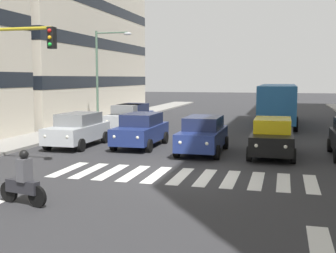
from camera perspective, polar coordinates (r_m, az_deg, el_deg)
The scene contains 12 objects.
ground_plane at distance 15.88m, azimuth 1.68°, elevation -6.50°, with size 180.00×180.00×0.00m, color #2D2D30.
crosswalk_markings at distance 15.88m, azimuth 1.68°, elevation -6.49°, with size 9.45×2.80×0.01m.
lane_arrow_0 at distance 10.24m, azimuth 19.32°, elevation -14.22°, with size 0.50×2.20×0.01m, color silver.
car_1 at distance 20.24m, azimuth 13.49°, elevation -1.33°, with size 2.02×4.44×1.72m.
car_2 at distance 20.59m, azimuth 4.59°, elevation -1.04°, with size 2.02×4.44×1.72m.
car_3 at distance 22.40m, azimuth -3.55°, elevation -0.43°, with size 2.02×4.44×1.72m.
car_4 at distance 23.01m, azimuth -11.72°, elevation -0.37°, with size 2.02×4.44×1.72m.
car_row2_0 at distance 29.82m, azimuth -5.30°, elevation 1.26°, with size 2.02×4.44×1.72m.
car_row2_1 at distance 30.64m, azimuth -4.66°, elevation 1.40°, with size 2.02×4.44×1.72m.
bus_behind_traffic at distance 33.51m, azimuth 14.15°, elevation 3.33°, with size 2.78×10.50×3.00m.
motorcycle_with_rider at distance 12.90m, azimuth -18.41°, elevation -6.93°, with size 1.68×0.49×1.57m.
street_lamp_right at distance 31.39m, azimuth -8.53°, elevation 7.60°, with size 2.69×0.28×6.66m.
Camera 1 is at (-3.55, 15.07, 3.55)m, focal length 46.61 mm.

